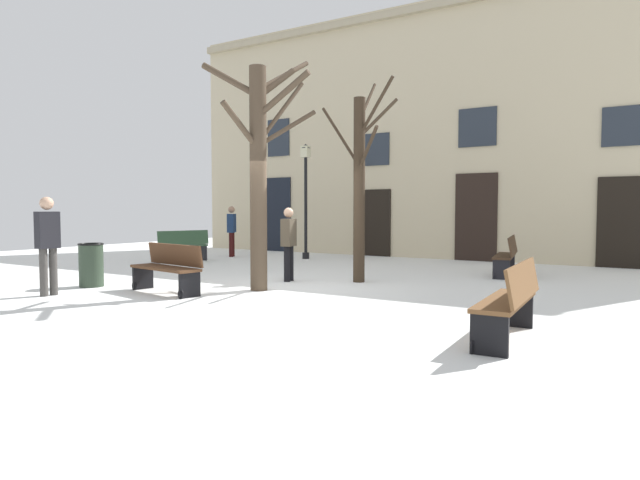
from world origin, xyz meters
The scene contains 13 objects.
ground_plane centered at (0.00, 0.00, 0.00)m, with size 28.86×28.86×0.00m, color white.
building_facade centered at (0.00, 7.97, 4.10)m, with size 18.04×0.60×8.14m.
tree_foreground centered at (-0.12, -0.46, 2.46)m, with size 2.24×2.55×4.77m.
tree_center centered at (0.98, 1.62, 2.17)m, with size 1.91×1.94×4.53m.
streetlamp centered at (-3.05, 5.63, 2.23)m, with size 0.30×0.30×3.64m.
litter_bin centered at (-3.35, -1.90, 0.45)m, with size 0.50×0.50×0.89m.
bench_far_corner centered at (3.43, 4.48, 0.50)m, with size 0.71×1.88×0.94m.
bench_near_center_tree centered at (4.98, -2.16, 0.49)m, with size 0.56×1.83×0.95m.
bench_by_litter_bin centered at (-1.40, -1.66, 0.48)m, with size 1.78×0.79×0.92m.
bench_near_lamp centered at (-5.72, 2.87, 0.48)m, with size 1.01×1.69×0.95m.
person_crossing_plaza centered at (-5.58, 5.00, 0.93)m, with size 0.36×0.44×1.68m.
person_by_shop_door centered at (-0.40, 0.90, 0.89)m, with size 0.29×0.41×1.61m.
person_near_bench centered at (-2.99, -3.05, 1.01)m, with size 0.25×0.40×1.81m.
Camera 1 is at (6.46, -8.90, 1.58)m, focal length 30.72 mm.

